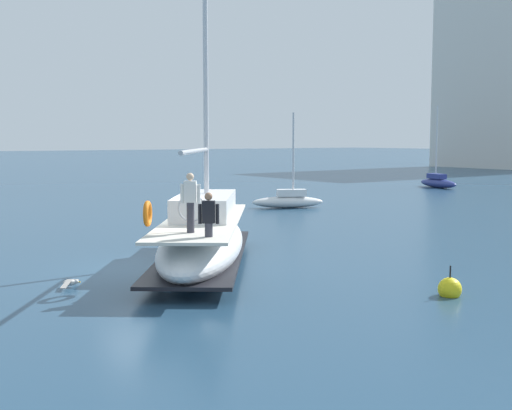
% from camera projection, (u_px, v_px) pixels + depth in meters
% --- Properties ---
extents(ground_plane, '(400.00, 400.00, 0.00)m').
position_uv_depth(ground_plane, '(144.00, 268.00, 19.88)').
color(ground_plane, navy).
extents(main_sailboat, '(9.13, 7.66, 12.36)m').
position_uv_depth(main_sailboat, '(203.00, 237.00, 20.09)').
color(main_sailboat, white).
rests_on(main_sailboat, ground).
extents(moored_catamaran, '(4.57, 2.11, 6.57)m').
position_uv_depth(moored_catamaran, '(438.00, 182.00, 52.61)').
color(moored_catamaran, navy).
rests_on(moored_catamaran, ground).
extents(moored_cutter_left, '(2.74, 4.08, 5.42)m').
position_uv_depth(moored_cutter_left, '(288.00, 200.00, 37.21)').
color(moored_cutter_left, white).
rests_on(moored_cutter_left, ground).
extents(seagull, '(0.94, 0.79, 0.17)m').
position_uv_depth(seagull, '(70.00, 282.00, 17.31)').
color(seagull, silver).
rests_on(seagull, ground).
extents(mooring_buoy, '(0.59, 0.59, 0.90)m').
position_uv_depth(mooring_buoy, '(450.00, 289.00, 16.33)').
color(mooring_buoy, yellow).
rests_on(mooring_buoy, ground).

